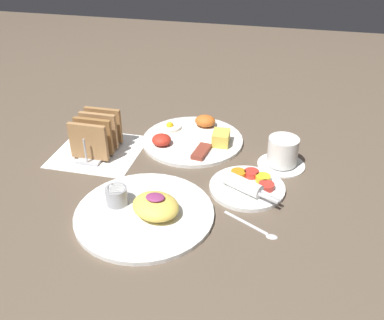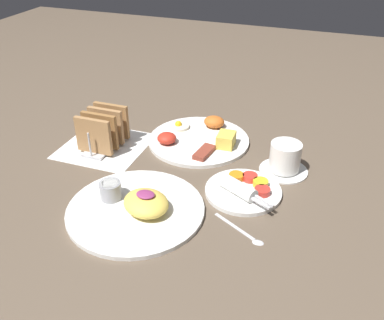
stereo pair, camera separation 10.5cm
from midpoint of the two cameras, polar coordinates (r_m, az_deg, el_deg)
name	(u,v)px [view 2 (the right image)]	position (r m, az deg, el deg)	size (l,w,h in m)	color
ground_plane	(171,181)	(1.03, 0.10, -2.87)	(3.00, 3.00, 0.00)	brown
napkin_flat	(105,146)	(1.18, -9.04, 1.80)	(0.22, 0.22, 0.00)	white
plate_breakfast	(198,138)	(1.19, 3.39, 2.88)	(0.28, 0.28, 0.05)	white
plate_condiments	(243,189)	(1.00, 9.90, -3.95)	(0.18, 0.18, 0.04)	white
plate_foreground	(137,206)	(0.93, -4.17, -6.30)	(0.30, 0.30, 0.06)	white
toast_rack	(103,130)	(1.16, -9.24, 3.95)	(0.10, 0.15, 0.10)	#B7B7BC
coffee_cup	(285,159)	(1.08, 15.03, 0.06)	(0.12, 0.12, 0.08)	white
teaspoon	(246,233)	(0.89, 10.63, -9.71)	(0.12, 0.07, 0.01)	silver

